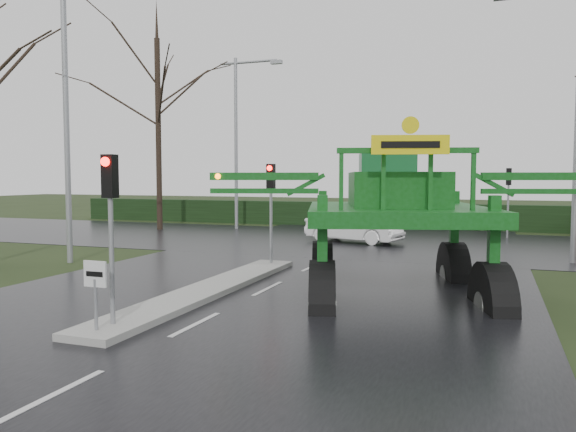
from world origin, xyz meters
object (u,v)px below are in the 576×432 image
(traffic_signal_mid, at_px, (271,192))
(white_sedan, at_px, (354,242))
(traffic_signal_near, at_px, (110,202))
(crop_sprayer, at_px, (323,196))
(street_light_left_far, at_px, (241,127))
(keep_left_sign, at_px, (95,284))
(street_light_left_near, at_px, (73,94))
(street_light_right, at_px, (569,94))
(traffic_signal_far, at_px, (508,187))

(traffic_signal_mid, bearing_deg, white_sedan, 83.27)
(traffic_signal_near, relative_size, crop_sprayer, 0.37)
(street_light_left_far, bearing_deg, keep_left_sign, -72.22)
(keep_left_sign, xyz_separation_m, crop_sprayer, (3.20, 4.33, 1.58))
(street_light_left_far, height_order, crop_sprayer, street_light_left_far)
(street_light_left_near, relative_size, street_light_right, 1.00)
(traffic_signal_far, distance_m, street_light_left_far, 15.08)
(keep_left_sign, xyz_separation_m, street_light_left_far, (-6.89, 21.50, 4.93))
(street_light_left_near, height_order, street_light_left_far, same)
(traffic_signal_mid, height_order, street_light_left_far, street_light_left_far)
(keep_left_sign, relative_size, traffic_signal_mid, 0.38)
(keep_left_sign, xyz_separation_m, street_light_right, (9.49, 13.50, 4.93))
(street_light_left_near, distance_m, street_light_right, 17.45)
(traffic_signal_mid, xyz_separation_m, street_light_left_near, (-6.89, -1.49, 3.40))
(keep_left_sign, bearing_deg, street_light_right, 54.88)
(keep_left_sign, height_order, street_light_left_near, street_light_left_near)
(traffic_signal_far, distance_m, street_light_right, 8.86)
(traffic_signal_mid, relative_size, street_light_right, 0.35)
(street_light_left_near, relative_size, crop_sprayer, 1.04)
(traffic_signal_near, height_order, crop_sprayer, crop_sprayer)
(street_light_left_far, bearing_deg, street_light_right, -26.02)
(street_light_left_far, bearing_deg, traffic_signal_mid, -61.14)
(traffic_signal_mid, distance_m, street_light_left_far, 14.68)
(traffic_signal_near, bearing_deg, white_sedan, 86.70)
(traffic_signal_far, distance_m, crop_sprayer, 17.78)
(traffic_signal_near, relative_size, street_light_right, 0.35)
(street_light_left_near, height_order, white_sedan, street_light_left_near)
(street_light_left_near, bearing_deg, white_sedan, 50.71)
(keep_left_sign, height_order, street_light_left_far, street_light_left_far)
(street_light_left_near, xyz_separation_m, crop_sprayer, (10.10, -3.17, -3.35))
(street_light_left_far, height_order, white_sedan, street_light_left_far)
(traffic_signal_far, xyz_separation_m, street_light_left_near, (-14.69, -14.01, 3.40))
(traffic_signal_near, relative_size, white_sedan, 0.77)
(traffic_signal_near, xyz_separation_m, traffic_signal_mid, (0.00, 8.50, 0.00))
(keep_left_sign, distance_m, white_sedan, 17.16)
(traffic_signal_near, height_order, traffic_signal_mid, same)
(crop_sprayer, bearing_deg, street_light_right, 39.13)
(traffic_signal_mid, distance_m, street_light_right, 11.05)
(traffic_signal_mid, relative_size, crop_sprayer, 0.37)
(crop_sprayer, bearing_deg, traffic_signal_near, -146.22)
(keep_left_sign, height_order, street_light_right, street_light_right)
(traffic_signal_far, relative_size, white_sedan, 0.77)
(traffic_signal_far, bearing_deg, street_light_left_near, 43.63)
(street_light_right, bearing_deg, keep_left_sign, -125.12)
(keep_left_sign, bearing_deg, traffic_signal_far, 70.07)
(traffic_signal_near, distance_m, street_light_left_far, 22.37)
(keep_left_sign, distance_m, traffic_signal_mid, 9.12)
(traffic_signal_far, relative_size, street_light_left_near, 0.35)
(traffic_signal_far, bearing_deg, keep_left_sign, 70.07)
(street_light_left_near, bearing_deg, street_light_left_far, 90.00)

